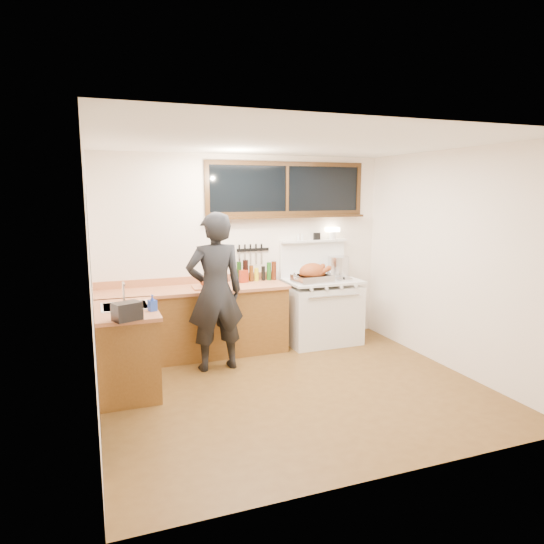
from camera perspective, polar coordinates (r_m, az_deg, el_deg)
name	(u,v)px	position (r m, az deg, el deg)	size (l,w,h in m)	color
ground_plane	(295,390)	(5.41, 2.73, -13.66)	(4.00, 3.50, 0.02)	#563816
room_shell	(296,237)	(5.00, 2.88, 4.12)	(4.10, 3.60, 2.65)	white
counter_back	(194,322)	(6.35, -9.16, -5.80)	(2.44, 0.64, 1.00)	brown
counter_left	(126,349)	(5.46, -16.80, -8.68)	(0.64, 1.09, 0.90)	brown
sink_unit	(126,311)	(5.43, -16.85, -4.45)	(0.50, 0.45, 0.37)	white
vintage_stove	(321,310)	(6.88, 5.81, -4.43)	(1.02, 0.74, 1.60)	white
back_window	(287,195)	(6.79, 1.80, 9.04)	(2.32, 0.13, 0.77)	black
left_doorway	(95,321)	(4.15, -20.15, -5.49)	(0.02, 1.04, 2.17)	black
knife_strip	(252,250)	(6.68, -2.39, 2.55)	(0.46, 0.03, 0.28)	black
man	(215,292)	(5.76, -6.70, -2.35)	(0.70, 0.48, 1.88)	black
soap_bottle	(152,303)	(5.13, -13.90, -3.55)	(0.10, 0.10, 0.17)	#2241AE
toaster	(127,311)	(4.83, -16.70, -4.44)	(0.30, 0.26, 0.17)	black
cutting_board	(209,284)	(6.22, -7.39, -1.36)	(0.43, 0.33, 0.14)	#BB734A
roast_turkey	(313,275)	(6.57, 4.81, -0.30)	(0.53, 0.40, 0.26)	silver
stockpot	(338,266)	(7.08, 7.81, 0.68)	(0.35, 0.35, 0.29)	silver
saucepan	(320,272)	(7.08, 5.67, 0.00)	(0.16, 0.27, 0.11)	silver
pot_lid	(344,279)	(6.80, 8.45, -0.82)	(0.32, 0.32, 0.04)	silver
coffee_tin	(243,276)	(6.54, -3.40, -0.50)	(0.13, 0.11, 0.17)	maroon
pitcher	(233,276)	(6.59, -4.58, -0.48)	(0.11, 0.11, 0.16)	white
bottle_cluster	(256,272)	(6.63, -1.91, 0.02)	(0.57, 0.07, 0.30)	black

